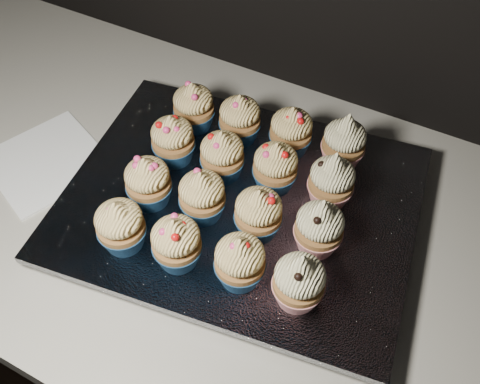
# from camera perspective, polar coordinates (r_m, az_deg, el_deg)

# --- Properties ---
(worktop) EXTENTS (2.44, 0.64, 0.04)m
(worktop) POSITION_cam_1_polar(r_m,az_deg,el_deg) (0.76, 12.43, -8.40)
(worktop) COLOR beige
(worktop) RESTS_ON cabinet
(napkin) EXTENTS (0.21, 0.21, 0.00)m
(napkin) POSITION_cam_1_polar(r_m,az_deg,el_deg) (0.89, -19.91, 3.07)
(napkin) COLOR white
(napkin) RESTS_ON worktop
(baking_tray) EXTENTS (0.49, 0.40, 0.02)m
(baking_tray) POSITION_cam_1_polar(r_m,az_deg,el_deg) (0.76, -0.00, -1.84)
(baking_tray) COLOR black
(baking_tray) RESTS_ON worktop
(foil_lining) EXTENTS (0.53, 0.44, 0.01)m
(foil_lining) POSITION_cam_1_polar(r_m,az_deg,el_deg) (0.75, -0.00, -1.06)
(foil_lining) COLOR silver
(foil_lining) RESTS_ON baking_tray
(cupcake_0) EXTENTS (0.06, 0.06, 0.08)m
(cupcake_0) POSITION_cam_1_polar(r_m,az_deg,el_deg) (0.69, -12.63, -3.51)
(cupcake_0) COLOR navy
(cupcake_0) RESTS_ON foil_lining
(cupcake_1) EXTENTS (0.06, 0.06, 0.08)m
(cupcake_1) POSITION_cam_1_polar(r_m,az_deg,el_deg) (0.66, -6.79, -5.37)
(cupcake_1) COLOR navy
(cupcake_1) RESTS_ON foil_lining
(cupcake_2) EXTENTS (0.06, 0.06, 0.08)m
(cupcake_2) POSITION_cam_1_polar(r_m,az_deg,el_deg) (0.64, -0.01, -7.37)
(cupcake_2) COLOR navy
(cupcake_2) RESTS_ON foil_lining
(cupcake_3) EXTENTS (0.06, 0.06, 0.10)m
(cupcake_3) POSITION_cam_1_polar(r_m,az_deg,el_deg) (0.63, 6.32, -9.39)
(cupcake_3) COLOR #B51923
(cupcake_3) RESTS_ON foil_lining
(cupcake_4) EXTENTS (0.06, 0.06, 0.08)m
(cupcake_4) POSITION_cam_1_polar(r_m,az_deg,el_deg) (0.72, -9.76, 1.07)
(cupcake_4) COLOR navy
(cupcake_4) RESTS_ON foil_lining
(cupcake_5) EXTENTS (0.06, 0.06, 0.08)m
(cupcake_5) POSITION_cam_1_polar(r_m,az_deg,el_deg) (0.70, -4.06, -0.40)
(cupcake_5) COLOR navy
(cupcake_5) RESTS_ON foil_lining
(cupcake_6) EXTENTS (0.06, 0.06, 0.08)m
(cupcake_6) POSITION_cam_1_polar(r_m,az_deg,el_deg) (0.68, 1.97, -2.28)
(cupcake_6) COLOR navy
(cupcake_6) RESTS_ON foil_lining
(cupcake_7) EXTENTS (0.06, 0.06, 0.10)m
(cupcake_7) POSITION_cam_1_polar(r_m,az_deg,el_deg) (0.67, 8.45, -3.72)
(cupcake_7) COLOR #B51923
(cupcake_7) RESTS_ON foil_lining
(cupcake_8) EXTENTS (0.06, 0.06, 0.08)m
(cupcake_8) POSITION_cam_1_polar(r_m,az_deg,el_deg) (0.77, -7.17, 5.55)
(cupcake_8) COLOR navy
(cupcake_8) RESTS_ON foil_lining
(cupcake_9) EXTENTS (0.06, 0.06, 0.08)m
(cupcake_9) POSITION_cam_1_polar(r_m,az_deg,el_deg) (0.75, -1.92, 3.91)
(cupcake_9) COLOR navy
(cupcake_9) RESTS_ON foil_lining
(cupcake_10) EXTENTS (0.06, 0.06, 0.08)m
(cupcake_10) POSITION_cam_1_polar(r_m,az_deg,el_deg) (0.73, 3.79, 2.70)
(cupcake_10) COLOR navy
(cupcake_10) RESTS_ON foil_lining
(cupcake_11) EXTENTS (0.06, 0.06, 0.10)m
(cupcake_11) POSITION_cam_1_polar(r_m,az_deg,el_deg) (0.72, 9.74, 1.22)
(cupcake_11) COLOR #B51923
(cupcake_11) RESTS_ON foil_lining
(cupcake_12) EXTENTS (0.06, 0.06, 0.08)m
(cupcake_12) POSITION_cam_1_polar(r_m,az_deg,el_deg) (0.82, -4.96, 9.01)
(cupcake_12) COLOR navy
(cupcake_12) RESTS_ON foil_lining
(cupcake_13) EXTENTS (0.06, 0.06, 0.08)m
(cupcake_13) POSITION_cam_1_polar(r_m,az_deg,el_deg) (0.80, -0.02, 7.80)
(cupcake_13) COLOR navy
(cupcake_13) RESTS_ON foil_lining
(cupcake_14) EXTENTS (0.06, 0.06, 0.08)m
(cupcake_14) POSITION_cam_1_polar(r_m,az_deg,el_deg) (0.78, 5.46, 6.46)
(cupcake_14) COLOR navy
(cupcake_14) RESTS_ON foil_lining
(cupcake_15) EXTENTS (0.06, 0.06, 0.10)m
(cupcake_15) POSITION_cam_1_polar(r_m,az_deg,el_deg) (0.77, 11.03, 5.25)
(cupcake_15) COLOR #B51923
(cupcake_15) RESTS_ON foil_lining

